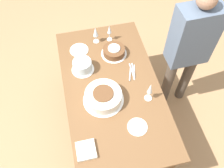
# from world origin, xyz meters

# --- Properties ---
(ground_plane) EXTENTS (12.00, 12.00, 0.00)m
(ground_plane) POSITION_xyz_m (0.00, 0.00, 0.00)
(ground_plane) COLOR #A87F56
(dining_table) EXTENTS (1.63, 0.89, 0.75)m
(dining_table) POSITION_xyz_m (0.00, 0.00, 0.65)
(dining_table) COLOR brown
(dining_table) RESTS_ON ground_plane
(cake_center_white) EXTENTS (0.37, 0.37, 0.12)m
(cake_center_white) POSITION_xyz_m (-0.12, 0.11, 0.81)
(cake_center_white) COLOR white
(cake_center_white) RESTS_ON dining_table
(cake_front_chocolate) EXTENTS (0.26, 0.26, 0.09)m
(cake_front_chocolate) POSITION_xyz_m (0.40, -0.11, 0.79)
(cake_front_chocolate) COLOR white
(cake_front_chocolate) RESTS_ON dining_table
(cake_back_decorated) EXTENTS (0.22, 0.22, 0.12)m
(cake_back_decorated) POSITION_xyz_m (0.27, 0.23, 0.81)
(cake_back_decorated) COLOR white
(cake_back_decorated) RESTS_ON dining_table
(wine_glass_near) EXTENTS (0.06, 0.06, 0.20)m
(wine_glass_near) POSITION_xyz_m (0.61, 0.03, 0.89)
(wine_glass_near) COLOR silver
(wine_glass_near) RESTS_ON dining_table
(wine_glass_far) EXTENTS (0.06, 0.06, 0.19)m
(wine_glass_far) POSITION_xyz_m (0.61, -0.11, 0.89)
(wine_glass_far) COLOR silver
(wine_glass_far) RESTS_ON dining_table
(wine_glass_extra) EXTENTS (0.07, 0.07, 0.22)m
(wine_glass_extra) POSITION_xyz_m (-0.19, -0.29, 0.90)
(wine_glass_extra) COLOR silver
(wine_glass_extra) RESTS_ON dining_table
(dessert_plate_left) EXTENTS (0.17, 0.17, 0.01)m
(dessert_plate_left) POSITION_xyz_m (-0.44, -0.12, 0.76)
(dessert_plate_left) COLOR white
(dessert_plate_left) RESTS_ON dining_table
(dessert_plate_right) EXTENTS (0.19, 0.19, 0.01)m
(dessert_plate_right) POSITION_xyz_m (0.53, 0.23, 0.76)
(dessert_plate_right) COLOR white
(dessert_plate_right) RESTS_ON dining_table
(fork_pile) EXTENTS (0.21, 0.11, 0.01)m
(fork_pile) POSITION_xyz_m (0.13, -0.23, 0.76)
(fork_pile) COLOR silver
(fork_pile) RESTS_ON dining_table
(napkin_stack) EXTENTS (0.16, 0.15, 0.03)m
(napkin_stack) POSITION_xyz_m (-0.55, 0.34, 0.77)
(napkin_stack) COLOR silver
(napkin_stack) RESTS_ON dining_table
(person_cutting) EXTENTS (0.23, 0.41, 1.55)m
(person_cutting) POSITION_xyz_m (0.18, -0.81, 0.93)
(person_cutting) COLOR #4C4238
(person_cutting) RESTS_ON ground_plane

